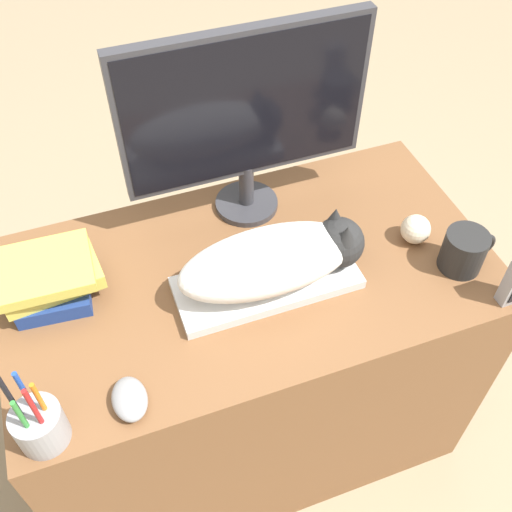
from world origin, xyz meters
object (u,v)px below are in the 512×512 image
at_px(keyboard, 267,283).
at_px(computer_mouse, 130,399).
at_px(coffee_mug, 464,251).
at_px(book_stack, 49,279).
at_px(monitor, 246,113).
at_px(pen_cup, 39,425).
at_px(baseball, 416,229).
at_px(cat, 280,258).

bearing_deg(keyboard, computer_mouse, -152.43).
distance_m(coffee_mug, book_stack, 0.91).
bearing_deg(coffee_mug, monitor, 138.40).
xyz_separation_m(computer_mouse, pen_cup, (-0.16, -0.01, 0.03)).
distance_m(keyboard, baseball, 0.38).
xyz_separation_m(computer_mouse, baseball, (0.72, 0.19, 0.02)).
distance_m(monitor, computer_mouse, 0.64).
bearing_deg(pen_cup, keyboard, 20.93).
relative_size(keyboard, book_stack, 1.83).
distance_m(pen_cup, baseball, 0.90).
bearing_deg(monitor, book_stack, -166.29).
bearing_deg(coffee_mug, cat, 167.20).
xyz_separation_m(computer_mouse, coffee_mug, (0.78, 0.09, 0.03)).
bearing_deg(cat, pen_cup, -160.09).
bearing_deg(monitor, coffee_mug, -41.60).
xyz_separation_m(monitor, baseball, (0.33, -0.24, -0.24)).
relative_size(pen_cup, book_stack, 0.97).
height_order(keyboard, monitor, monitor).
relative_size(baseball, book_stack, 0.31).
bearing_deg(cat, coffee_mug, -12.80).
xyz_separation_m(keyboard, cat, (0.03, -0.00, 0.07)).
distance_m(keyboard, monitor, 0.37).
distance_m(cat, book_stack, 0.49).
height_order(coffee_mug, book_stack, book_stack).
xyz_separation_m(monitor, book_stack, (-0.49, -0.12, -0.23)).
height_order(keyboard, pen_cup, pen_cup).
xyz_separation_m(monitor, coffee_mug, (0.39, -0.35, -0.23)).
relative_size(cat, baseball, 6.00).
height_order(computer_mouse, pen_cup, pen_cup).
xyz_separation_m(keyboard, book_stack, (-0.44, 0.14, 0.04)).
bearing_deg(baseball, computer_mouse, -164.95).
bearing_deg(cat, keyboard, 180.00).
distance_m(cat, pen_cup, 0.57).
relative_size(monitor, coffee_mug, 4.30).
bearing_deg(book_stack, monitor, 13.71).
height_order(monitor, baseball, monitor).
height_order(monitor, computer_mouse, monitor).
xyz_separation_m(cat, monitor, (0.02, 0.26, 0.19)).
bearing_deg(book_stack, baseball, -8.48).
bearing_deg(book_stack, coffee_mug, -14.59).
bearing_deg(coffee_mug, book_stack, 165.41).
distance_m(computer_mouse, coffee_mug, 0.79).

